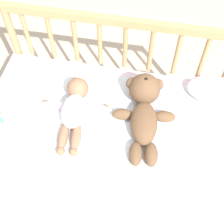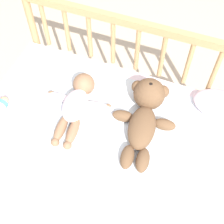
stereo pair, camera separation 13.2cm
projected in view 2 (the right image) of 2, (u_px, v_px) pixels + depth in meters
ground_plane at (112, 164)px, 1.77m from camera, size 12.00×12.00×0.00m
crib_mattress at (113, 144)px, 1.57m from camera, size 1.15×0.59×0.48m
crib_rail at (136, 58)px, 1.49m from camera, size 1.15×0.04×0.77m
blanket at (110, 121)px, 1.37m from camera, size 0.82×0.51×0.01m
teddy_bear at (145, 112)px, 1.33m from camera, size 0.28×0.43×0.14m
baby at (77, 103)px, 1.37m from camera, size 0.33×0.37×0.10m
small_pillow at (222, 105)px, 1.38m from camera, size 0.26×0.17×0.06m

